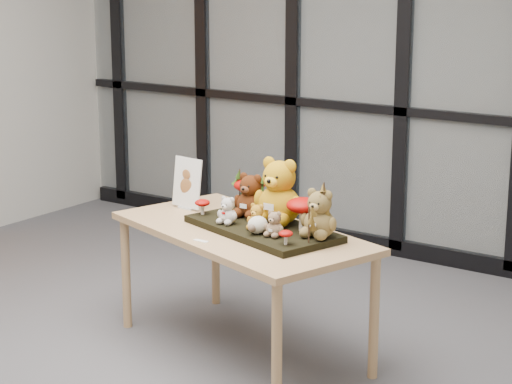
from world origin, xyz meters
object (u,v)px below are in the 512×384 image
Objects in this scene: mushroom_back_left at (249,192)px; plush_cream_hedgehog at (258,224)px; bear_brown_medium at (251,193)px; sign_holder at (187,185)px; bear_tan_back at (320,211)px; diorama_tray at (263,229)px; bear_beige_small at (275,222)px; mushroom_front_left at (202,206)px; bear_small_yellow at (257,215)px; bear_white_bow at (228,209)px; mushroom_back_right at (303,213)px; mushroom_front_right at (286,237)px; display_table at (242,242)px; bear_pooh_yellow at (279,187)px.

plush_cream_hedgehog is at bearing -50.02° from mushroom_back_left.
sign_holder is (-0.47, 0.05, -0.03)m from bear_brown_medium.
bear_tan_back is 0.32m from plush_cream_hedgehog.
bear_brown_medium reaches higher than mushroom_back_left.
bear_beige_small is at bearing -22.02° from diorama_tray.
sign_holder is (-0.23, 0.16, 0.05)m from mushroom_front_left.
bear_small_yellow reaches higher than mushroom_front_left.
bear_tan_back is at bearing 29.47° from bear_small_yellow.
sign_holder is at bearing -167.86° from mushroom_back_left.
plush_cream_hedgehog is (0.23, -0.06, -0.03)m from bear_white_bow.
mushroom_front_right is at bearing -76.45° from mushroom_back_right.
mushroom_back_left is at bearing 153.85° from diorama_tray.
diorama_tray is 10.76× the size of mushroom_front_right.
mushroom_front_right reaches higher than diorama_tray.
mushroom_front_right is at bearing -0.51° from bear_white_bow.
mushroom_front_left is (-0.41, 0.07, -0.03)m from bear_small_yellow.
display_table is 8.20× the size of mushroom_back_left.
bear_white_bow is at bearing -20.51° from sign_holder.
bear_beige_small reaches higher than diorama_tray.
bear_brown_medium is at bearing 120.83° from display_table.
diorama_tray is at bearing 142.43° from mushroom_front_right.
bear_tan_back is 1.36× the size of mushroom_back_left.
bear_small_yellow is at bearing -13.77° from sign_holder.
mushroom_front_left is (-0.27, 0.02, 0.15)m from display_table.
plush_cream_hedgehog is (0.03, -0.24, -0.14)m from bear_pooh_yellow.
bear_white_bow reaches higher than diorama_tray.
mushroom_back_right reaches higher than bear_beige_small.
diorama_tray is 5.63× the size of bear_small_yellow.
bear_small_yellow is (-0.33, -0.07, -0.06)m from bear_tan_back.
bear_pooh_yellow is at bearing 101.36° from bear_small_yellow.
bear_white_bow is 0.51m from sign_holder.
bear_pooh_yellow is 1.42× the size of bear_tan_back.
mushroom_back_left is at bearing 147.82° from bear_small_yellow.
plush_cream_hedgehog is (0.21, -0.25, -0.08)m from bear_brown_medium.
bear_beige_small is 1.57× the size of mushroom_front_left.
bear_small_yellow is at bearing 15.87° from bear_white_bow.
plush_cream_hedgehog reaches higher than mushroom_front_right.
display_table is at bearing 174.86° from bear_small_yellow.
plush_cream_hedgehog reaches higher than mushroom_front_left.
plush_cream_hedgehog is at bearing 159.75° from mushroom_front_right.
display_table is at bearing -153.43° from diorama_tray.
bear_beige_small is 0.55m from mushroom_back_left.
plush_cream_hedgehog is at bearing -35.98° from bear_small_yellow.
bear_tan_back is 2.88× the size of mushroom_front_left.
mushroom_front_right is 0.27× the size of sign_holder.
bear_brown_medium is at bearing 149.71° from bear_small_yellow.
bear_tan_back is at bearing 42.02° from plush_cream_hedgehog.
display_table is 0.31m from mushroom_front_left.
bear_white_bow reaches higher than plush_cream_hedgehog.
diorama_tray is 0.21m from bear_white_bow.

